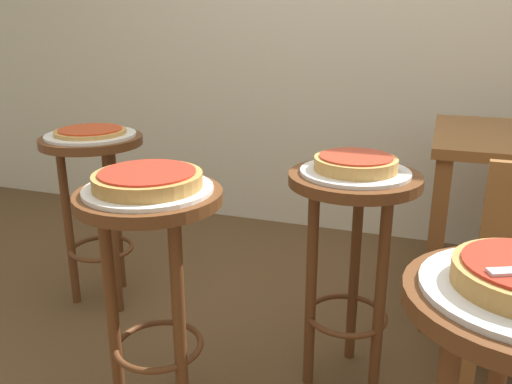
# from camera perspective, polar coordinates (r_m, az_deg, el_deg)

# --- Properties ---
(stool_middle) EXTENTS (0.41, 0.41, 0.75)m
(stool_middle) POSITION_cam_1_polar(r_m,az_deg,el_deg) (1.57, -11.09, -6.51)
(stool_middle) COLOR #5B3319
(stool_middle) RESTS_ON ground_plane
(serving_plate_middle) EXTENTS (0.36, 0.36, 0.01)m
(serving_plate_middle) POSITION_cam_1_polar(r_m,az_deg,el_deg) (1.50, -11.54, 0.30)
(serving_plate_middle) COLOR white
(serving_plate_middle) RESTS_ON stool_middle
(pizza_middle) EXTENTS (0.30, 0.30, 0.05)m
(pizza_middle) POSITION_cam_1_polar(r_m,az_deg,el_deg) (1.49, -11.60, 1.35)
(pizza_middle) COLOR #B78442
(pizza_middle) RESTS_ON serving_plate_middle
(stool_leftside) EXTENTS (0.41, 0.41, 0.75)m
(stool_leftside) POSITION_cam_1_polar(r_m,az_deg,el_deg) (1.72, 10.27, -4.11)
(stool_leftside) COLOR #5B3319
(stool_leftside) RESTS_ON ground_plane
(serving_plate_leftside) EXTENTS (0.34, 0.34, 0.01)m
(serving_plate_leftside) POSITION_cam_1_polar(r_m,az_deg,el_deg) (1.66, 10.65, 2.14)
(serving_plate_leftside) COLOR silver
(serving_plate_leftside) RESTS_ON stool_leftside
(pizza_leftside) EXTENTS (0.26, 0.26, 0.05)m
(pizza_leftside) POSITION_cam_1_polar(r_m,az_deg,el_deg) (1.65, 10.70, 3.09)
(pizza_leftside) COLOR tan
(pizza_leftside) RESTS_ON serving_plate_leftside
(stool_rear) EXTENTS (0.41, 0.41, 0.75)m
(stool_rear) POSITION_cam_1_polar(r_m,az_deg,el_deg) (2.31, -16.96, 1.16)
(stool_rear) COLOR #5B3319
(stool_rear) RESTS_ON ground_plane
(serving_plate_rear) EXTENTS (0.36, 0.36, 0.01)m
(serving_plate_rear) POSITION_cam_1_polar(r_m,az_deg,el_deg) (2.27, -17.41, 5.88)
(serving_plate_rear) COLOR white
(serving_plate_rear) RESTS_ON stool_rear
(pizza_rear) EXTENTS (0.29, 0.29, 0.02)m
(pizza_rear) POSITION_cam_1_polar(r_m,az_deg,el_deg) (2.26, -17.44, 6.27)
(pizza_rear) COLOR tan
(pizza_rear) RESTS_ON serving_plate_rear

